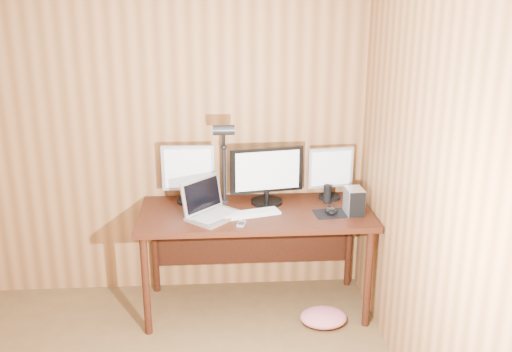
{
  "coord_description": "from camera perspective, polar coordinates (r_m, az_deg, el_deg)",
  "views": [
    {
      "loc": [
        0.69,
        -2.04,
        2.18
      ],
      "look_at": [
        0.93,
        1.58,
        1.02
      ],
      "focal_mm": 40.0,
      "sensor_mm": 36.0,
      "label": 1
    }
  ],
  "objects": [
    {
      "name": "room_shell",
      "position": [
        2.34,
        -20.7,
        -6.9
      ],
      "size": [
        4.0,
        4.0,
        4.0
      ],
      "color": "brown",
      "rests_on": "ground"
    },
    {
      "name": "desk",
      "position": [
        4.06,
        -0.12,
        -4.75
      ],
      "size": [
        1.6,
        0.7,
        0.75
      ],
      "color": "#33140A",
      "rests_on": "floor"
    },
    {
      "name": "monitor_center",
      "position": [
        4.02,
        1.1,
        0.11
      ],
      "size": [
        0.52,
        0.23,
        0.41
      ],
      "rotation": [
        0.0,
        0.0,
        0.17
      ],
      "color": "black",
      "rests_on": "desk"
    },
    {
      "name": "monitor_left",
      "position": [
        4.06,
        -6.79,
        0.36
      ],
      "size": [
        0.37,
        0.18,
        0.42
      ],
      "rotation": [
        0.0,
        0.0,
        -0.02
      ],
      "color": "black",
      "rests_on": "desk"
    },
    {
      "name": "monitor_right",
      "position": [
        4.15,
        7.45,
        0.4
      ],
      "size": [
        0.34,
        0.16,
        0.38
      ],
      "rotation": [
        0.0,
        0.0,
        0.16
      ],
      "color": "black",
      "rests_on": "desk"
    },
    {
      "name": "laptop",
      "position": [
        3.85,
        -4.66,
        -3.13
      ],
      "size": [
        0.44,
        0.44,
        0.25
      ],
      "rotation": [
        0.0,
        0.0,
        0.82
      ],
      "color": "silver",
      "rests_on": "desk"
    },
    {
      "name": "keyboard",
      "position": [
        3.87,
        -0.61,
        -3.78
      ],
      "size": [
        0.43,
        0.23,
        0.02
      ],
      "rotation": [
        0.0,
        0.0,
        0.27
      ],
      "color": "silver",
      "rests_on": "desk"
    },
    {
      "name": "mousepad",
      "position": [
        3.93,
        7.49,
        -3.75
      ],
      "size": [
        0.24,
        0.2,
        0.0
      ],
      "primitive_type": "cube",
      "rotation": [
        0.0,
        0.0,
        0.11
      ],
      "color": "black",
      "rests_on": "desk"
    },
    {
      "name": "mouse",
      "position": [
        3.92,
        7.5,
        -3.44
      ],
      "size": [
        0.1,
        0.13,
        0.04
      ],
      "primitive_type": "ellipsoid",
      "rotation": [
        0.0,
        0.0,
        0.22
      ],
      "color": "black",
      "rests_on": "mousepad"
    },
    {
      "name": "hard_drive",
      "position": [
        3.92,
        9.78,
        -2.5
      ],
      "size": [
        0.12,
        0.17,
        0.18
      ],
      "rotation": [
        0.0,
        0.0,
        0.06
      ],
      "color": "silver",
      "rests_on": "desk"
    },
    {
      "name": "phone",
      "position": [
        3.71,
        -1.48,
        -4.81
      ],
      "size": [
        0.07,
        0.1,
        0.01
      ],
      "rotation": [
        0.0,
        0.0,
        -0.27
      ],
      "color": "silver",
      "rests_on": "desk"
    },
    {
      "name": "speaker",
      "position": [
        4.1,
        7.14,
        -1.81
      ],
      "size": [
        0.06,
        0.06,
        0.13
      ],
      "primitive_type": "cylinder",
      "color": "black",
      "rests_on": "desk"
    },
    {
      "name": "desk_lamp",
      "position": [
        3.92,
        -3.22,
        2.41
      ],
      "size": [
        0.15,
        0.21,
        0.64
      ],
      "rotation": [
        0.0,
        0.0,
        -0.26
      ],
      "color": "black",
      "rests_on": "desk"
    },
    {
      "name": "fabric_pile",
      "position": [
        4.08,
        6.75,
        -13.87
      ],
      "size": [
        0.37,
        0.32,
        0.1
      ],
      "primitive_type": null,
      "rotation": [
        0.0,
        0.0,
        0.17
      ],
      "color": "#D76875",
      "rests_on": "floor"
    }
  ]
}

